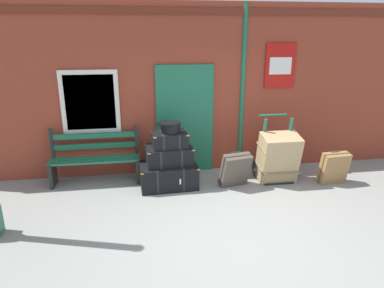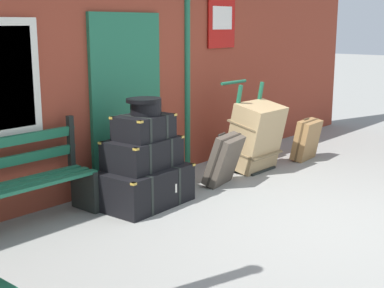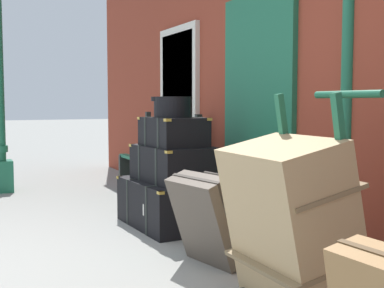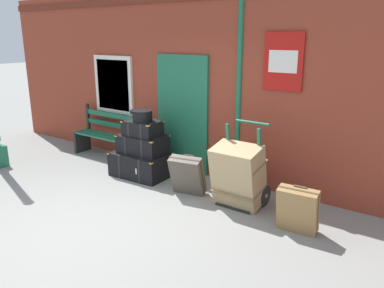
% 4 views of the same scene
% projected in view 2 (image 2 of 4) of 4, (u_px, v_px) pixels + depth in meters
% --- Properties ---
extents(ground_plane, '(60.00, 60.00, 0.00)m').
position_uv_depth(ground_plane, '(317.00, 223.00, 5.49)').
color(ground_plane, gray).
extents(brick_facade, '(10.40, 0.35, 3.20)m').
position_uv_depth(brick_facade, '(134.00, 54.00, 6.78)').
color(brick_facade, brown).
rests_on(brick_facade, ground).
extents(platform_bench, '(1.60, 0.43, 1.01)m').
position_uv_depth(platform_bench, '(17.00, 185.00, 5.27)').
color(platform_bench, '#1E6647').
rests_on(platform_bench, ground).
extents(steamer_trunk_base, '(1.04, 0.70, 0.43)m').
position_uv_depth(steamer_trunk_base, '(145.00, 186.00, 6.01)').
color(steamer_trunk_base, black).
rests_on(steamer_trunk_base, ground).
extents(steamer_trunk_middle, '(0.85, 0.61, 0.33)m').
position_uv_depth(steamer_trunk_middle, '(143.00, 153.00, 5.98)').
color(steamer_trunk_middle, black).
rests_on(steamer_trunk_middle, steamer_trunk_base).
extents(steamer_trunk_top, '(0.64, 0.49, 0.27)m').
position_uv_depth(steamer_trunk_top, '(144.00, 127.00, 5.92)').
color(steamer_trunk_top, black).
rests_on(steamer_trunk_top, steamer_trunk_middle).
extents(round_hatbox, '(0.40, 0.35, 0.19)m').
position_uv_depth(round_hatbox, '(145.00, 105.00, 5.87)').
color(round_hatbox, black).
rests_on(round_hatbox, steamer_trunk_top).
extents(porters_trolley, '(0.71, 0.56, 1.21)m').
position_uv_depth(porters_trolley, '(245.00, 149.00, 7.53)').
color(porters_trolley, black).
rests_on(porters_trolley, ground).
extents(large_brown_trunk, '(0.70, 0.61, 0.95)m').
position_uv_depth(large_brown_trunk, '(256.00, 136.00, 7.38)').
color(large_brown_trunk, tan).
rests_on(large_brown_trunk, ground).
extents(suitcase_charcoal, '(0.52, 0.33, 0.62)m').
position_uv_depth(suitcase_charcoal, '(307.00, 140.00, 8.00)').
color(suitcase_charcoal, olive).
rests_on(suitcase_charcoal, ground).
extents(suitcase_tan, '(0.57, 0.47, 0.65)m').
position_uv_depth(suitcase_tan, '(224.00, 160.00, 6.73)').
color(suitcase_tan, '#51473D').
rests_on(suitcase_tan, ground).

